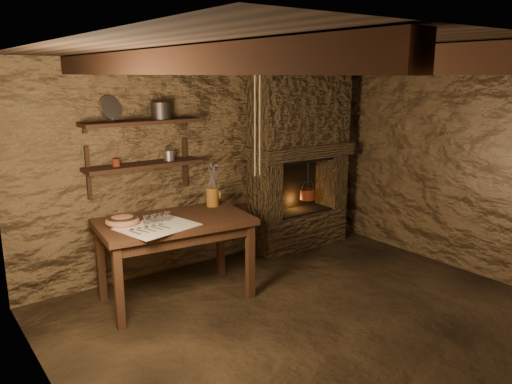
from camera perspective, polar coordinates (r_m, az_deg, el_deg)
floor at (r=4.78m, az=7.36°, el=-14.63°), size 4.50×4.50×0.00m
back_wall at (r=5.92m, az=-5.71°, el=3.21°), size 4.50×0.04×2.40m
left_wall at (r=3.28m, az=-22.03°, el=-6.09°), size 0.04×4.00×2.40m
right_wall at (r=6.11m, az=23.24°, el=2.50°), size 0.04×4.00×2.40m
ceiling at (r=4.23m, az=8.36°, el=15.44°), size 4.50×4.00×0.04m
beam_far_left at (r=3.36m, az=-10.93°, el=14.39°), size 0.14×3.95×0.16m
beam_mid_left at (r=3.90m, az=2.88°, el=14.43°), size 0.14×3.95×0.16m
beam_mid_right at (r=4.59m, az=12.92°, el=13.96°), size 0.14×3.95×0.16m
beam_far_right at (r=5.39m, az=20.13°, el=13.36°), size 0.14×3.95×0.16m
shelf_lower at (r=5.38m, az=-12.68°, el=3.02°), size 1.25×0.30×0.04m
shelf_upper at (r=5.33m, az=-12.92°, el=7.79°), size 1.25×0.30×0.04m
hearth at (r=6.46m, az=4.96°, el=4.31°), size 1.43×0.51×2.30m
work_table at (r=5.11m, az=-9.18°, el=-7.24°), size 1.56×1.01×0.84m
linen_cloth at (r=4.75m, az=-11.18°, el=-3.91°), size 0.75×0.66×0.01m
pewter_cutlery_row at (r=4.73m, az=-11.08°, el=-3.85°), size 0.58×0.33×0.01m
drinking_glasses at (r=4.85m, az=-11.62°, el=-2.98°), size 0.21×0.06×0.08m
stoneware_jug at (r=5.37m, az=-5.00°, el=0.45°), size 0.15×0.15×0.46m
wooden_bowl at (r=4.88m, az=-15.01°, el=-3.23°), size 0.34×0.34×0.11m
iron_stockpot at (r=5.41m, az=-10.83°, el=9.01°), size 0.27×0.27×0.16m
tin_pan at (r=5.30m, az=-16.29°, el=9.19°), size 0.28×0.20×0.26m
small_kettle at (r=5.49m, az=-9.91°, el=4.13°), size 0.19×0.17×0.17m
rusty_tin at (r=5.26m, az=-15.70°, el=3.27°), size 0.09×0.09×0.08m
red_pot at (r=6.60m, az=5.90°, el=-0.19°), size 0.23×0.23×0.54m
hanging_ropes at (r=5.08m, az=0.15°, el=8.44°), size 0.08×0.08×1.20m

